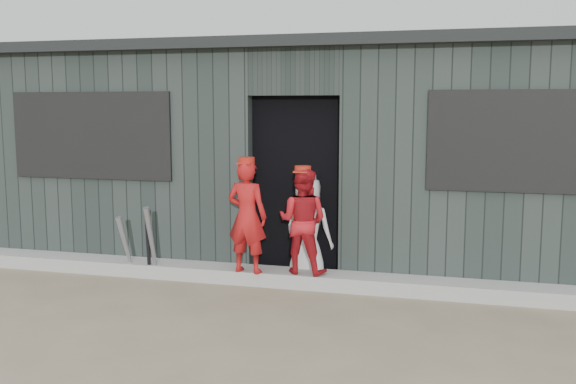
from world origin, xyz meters
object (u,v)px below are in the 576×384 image
(player_red_right, at_px, (303,221))
(dugout, at_px, (321,153))
(bat_right, at_px, (148,244))
(player_red_left, at_px, (247,217))
(bat_left, at_px, (126,246))
(bat_mid, at_px, (152,243))
(player_grey_back, at_px, (308,229))

(player_red_right, distance_m, dugout, 1.81)
(bat_right, bearing_deg, player_red_left, 0.88)
(bat_left, xyz_separation_m, bat_right, (0.28, -0.01, 0.04))
(bat_mid, distance_m, player_grey_back, 1.71)
(bat_left, distance_m, dugout, 2.75)
(dugout, bearing_deg, player_red_right, -84.65)
(bat_left, relative_size, player_red_right, 0.65)
(player_red_right, bearing_deg, player_red_left, 19.73)
(player_red_right, xyz_separation_m, player_grey_back, (-0.01, 0.29, -0.14))
(bat_mid, relative_size, dugout, 0.10)
(bat_left, distance_m, player_red_right, 2.01)
(bat_mid, xyz_separation_m, player_red_left, (1.08, 0.04, 0.33))
(dugout, bearing_deg, bat_mid, -128.29)
(bat_right, xyz_separation_m, player_red_right, (1.70, 0.15, 0.31))
(bat_mid, height_order, player_red_left, player_red_left)
(player_grey_back, bearing_deg, player_red_right, 104.57)
(bat_left, relative_size, player_red_left, 0.61)
(bat_left, relative_size, bat_right, 0.91)
(bat_left, distance_m, player_grey_back, 2.03)
(player_grey_back, bearing_deg, bat_mid, 28.74)
(player_red_left, relative_size, player_red_right, 1.08)
(dugout, bearing_deg, player_red_left, -102.45)
(bat_right, relative_size, dugout, 0.10)
(player_red_left, xyz_separation_m, player_grey_back, (0.56, 0.42, -0.18))
(player_red_left, bearing_deg, player_grey_back, -135.90)
(player_red_left, height_order, player_grey_back, player_red_left)
(bat_mid, bearing_deg, player_red_left, 2.24)
(bat_left, height_order, dugout, dugout)
(player_red_right, relative_size, dugout, 0.13)
(player_grey_back, bearing_deg, bat_left, 25.17)
(player_red_right, height_order, player_grey_back, player_red_right)
(player_grey_back, bearing_deg, player_red_left, 50.05)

